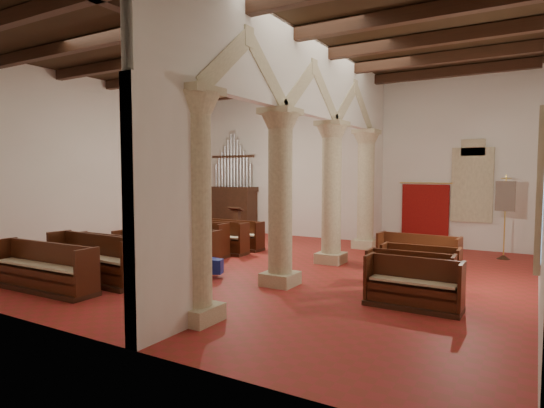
{
  "coord_description": "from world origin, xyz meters",
  "views": [
    {
      "loc": [
        6.92,
        -10.59,
        2.63
      ],
      "look_at": [
        0.41,
        0.5,
        1.73
      ],
      "focal_mm": 30.0,
      "sensor_mm": 36.0,
      "label": 1
    }
  ],
  "objects": [
    {
      "name": "aisle_pew_2",
      "position": [
        4.68,
        -0.19,
        0.33
      ],
      "size": [
        1.71,
        0.67,
        0.97
      ],
      "rotation": [
        0.0,
        0.0,
        0.01
      ],
      "color": "#361C11",
      "rests_on": "floor"
    },
    {
      "name": "lectern",
      "position": [
        -3.27,
        4.03,
        0.53
      ],
      "size": [
        0.55,
        0.56,
        1.29
      ],
      "rotation": [
        0.0,
        0.0,
        0.09
      ],
      "color": "#3A2412",
      "rests_on": "floor"
    },
    {
      "name": "floor",
      "position": [
        0.0,
        0.0,
        0.0
      ],
      "size": [
        14.0,
        14.0,
        0.0
      ],
      "primitive_type": "plane",
      "color": "maroon",
      "rests_on": "ground"
    },
    {
      "name": "ceiling",
      "position": [
        0.0,
        0.0,
        6.0
      ],
      "size": [
        14.0,
        14.0,
        0.0
      ],
      "primitive_type": "plane",
      "rotation": [
        3.14,
        0.0,
        0.0
      ],
      "color": "black",
      "rests_on": "wall_back"
    },
    {
      "name": "arcade",
      "position": [
        1.8,
        0.0,
        3.56
      ],
      "size": [
        0.9,
        11.9,
        6.0
      ],
      "color": "beige",
      "rests_on": "floor"
    },
    {
      "name": "wall_right",
      "position": [
        7.0,
        0.0,
        3.0
      ],
      "size": [
        0.02,
        12.0,
        6.0
      ],
      "primitive_type": "cube",
      "color": "white",
      "rests_on": "floor"
    },
    {
      "name": "window_right_a",
      "position": [
        6.98,
        -1.5,
        2.2
      ],
      "size": [
        0.03,
        1.0,
        2.2
      ],
      "primitive_type": "cube",
      "color": "#32725E",
      "rests_on": "wall_right"
    },
    {
      "name": "nave_pew_1",
      "position": [
        -2.21,
        -3.49,
        0.37
      ],
      "size": [
        2.92,
        0.89,
        1.12
      ],
      "rotation": [
        0.0,
        0.0,
        -0.05
      ],
      "color": "#361C11",
      "rests_on": "floor"
    },
    {
      "name": "hymnal_box_b",
      "position": [
        0.03,
        -1.66,
        0.28
      ],
      "size": [
        0.44,
        0.4,
        0.36
      ],
      "primitive_type": "cube",
      "rotation": [
        0.0,
        0.0,
        0.35
      ],
      "color": "#162899",
      "rests_on": "floor"
    },
    {
      "name": "nave_pew_3",
      "position": [
        -2.08,
        -1.66,
        0.31
      ],
      "size": [
        2.89,
        0.76,
        0.96
      ],
      "rotation": [
        0.0,
        0.0,
        -0.04
      ],
      "color": "#361C11",
      "rests_on": "floor"
    },
    {
      "name": "window_right_b",
      "position": [
        6.98,
        2.5,
        2.2
      ],
      "size": [
        0.03,
        1.0,
        2.2
      ],
      "primitive_type": "cube",
      "color": "#32725E",
      "rests_on": "wall_right"
    },
    {
      "name": "wall_front",
      "position": [
        0.0,
        -6.0,
        3.0
      ],
      "size": [
        14.0,
        0.02,
        6.0
      ],
      "primitive_type": "cube",
      "color": "white",
      "rests_on": "floor"
    },
    {
      "name": "pipe_organ",
      "position": [
        -4.5,
        5.5,
        1.37
      ],
      "size": [
        2.1,
        0.85,
        4.4
      ],
      "color": "#361C11",
      "rests_on": "floor"
    },
    {
      "name": "nave_pew_0",
      "position": [
        -2.51,
        -4.59,
        0.35
      ],
      "size": [
        2.98,
        0.77,
        1.06
      ],
      "rotation": [
        0.0,
        0.0,
        0.02
      ],
      "color": "#361C11",
      "rests_on": "floor"
    },
    {
      "name": "hymnal_box_a",
      "position": [
        0.1,
        -4.0,
        0.26
      ],
      "size": [
        0.35,
        0.3,
        0.31
      ],
      "primitive_type": "cube",
      "rotation": [
        0.0,
        0.0,
        0.14
      ],
      "color": "#16189A",
      "rests_on": "floor"
    },
    {
      "name": "wall_back",
      "position": [
        0.0,
        6.0,
        3.0
      ],
      "size": [
        14.0,
        0.02,
        6.0
      ],
      "primitive_type": "cube",
      "color": "white",
      "rests_on": "floor"
    },
    {
      "name": "nave_pew_4",
      "position": [
        -2.05,
        -0.89,
        0.35
      ],
      "size": [
        3.09,
        0.8,
        1.05
      ],
      "rotation": [
        0.0,
        0.0,
        -0.03
      ],
      "color": "#361C11",
      "rests_on": "floor"
    },
    {
      "name": "nave_pew_2",
      "position": [
        -2.36,
        -2.77,
        0.33
      ],
      "size": [
        2.89,
        0.7,
        1.01
      ],
      "rotation": [
        0.0,
        0.0,
        0.01
      ],
      "color": "#361C11",
      "rests_on": "floor"
    },
    {
      "name": "processional_banner",
      "position": [
        6.08,
        4.69,
        0.82
      ],
      "size": [
        0.56,
        0.72,
        2.55
      ],
      "rotation": [
        0.0,
        0.0,
        -0.3
      ],
      "color": "#361C11",
      "rests_on": "floor"
    },
    {
      "name": "aisle_pew_3",
      "position": [
        4.32,
        1.22,
        0.35
      ],
      "size": [
        2.09,
        0.82,
        1.03
      ],
      "rotation": [
        0.0,
        0.0,
        -0.07
      ],
      "color": "#361C11",
      "rests_on": "floor"
    },
    {
      "name": "nave_pew_5",
      "position": [
        -2.62,
        0.31,
        0.36
      ],
      "size": [
        2.87,
        0.89,
        1.08
      ],
      "rotation": [
        0.0,
        0.0,
        0.06
      ],
      "color": "#361C11",
      "rests_on": "floor"
    },
    {
      "name": "aisle_pew_1",
      "position": [
        4.67,
        -1.09,
        0.33
      ],
      "size": [
        1.79,
        0.7,
        0.97
      ],
      "rotation": [
        0.0,
        0.0,
        0.03
      ],
      "color": "#361C11",
      "rests_on": "floor"
    },
    {
      "name": "wall_left",
      "position": [
        -7.0,
        0.0,
        3.0
      ],
      "size": [
        0.02,
        12.0,
        6.0
      ],
      "primitive_type": "cube",
      "color": "white",
      "rests_on": "floor"
    },
    {
      "name": "nave_pew_6",
      "position": [
        -2.42,
        1.12,
        0.34
      ],
      "size": [
        2.89,
        0.82,
        1.03
      ],
      "rotation": [
        0.0,
        0.0,
        0.05
      ],
      "color": "#361C11",
      "rests_on": "floor"
    },
    {
      "name": "aisle_pew_0",
      "position": [
        4.9,
        -1.78,
        0.33
      ],
      "size": [
        1.83,
        0.67,
        0.97
      ],
      "rotation": [
        0.0,
        0.0,
        -0.01
      ],
      "color": "#361C11",
      "rests_on": "floor"
    },
    {
      "name": "dossal_curtain",
      "position": [
        3.5,
        5.92,
        1.17
      ],
      "size": [
        1.8,
        0.07,
        2.17
      ],
      "color": "maroon",
      "rests_on": "floor"
    },
    {
      "name": "tube_heater_b",
      "position": [
        -2.6,
        -3.15,
        0.16
      ],
      "size": [
        0.88,
        0.27,
        0.09
      ],
      "primitive_type": "cylinder",
      "rotation": [
        0.0,
        1.57,
        0.21
      ],
      "color": "silver",
      "rests_on": "floor"
    },
    {
      "name": "nave_pew_7",
      "position": [
        -2.34,
        2.05,
        0.32
      ],
      "size": [
        2.78,
        0.66,
        0.98
      ],
      "rotation": [
        0.0,
        0.0,
        0.0
      ],
      "color": "#361C11",
      "rests_on": "floor"
    },
    {
      "name": "window_back",
      "position": [
        5.0,
        5.98,
        2.2
      ],
      "size": [
        1.0,
        0.03,
        2.2
      ],
      "primitive_type": "cube",
      "color": "#32725E",
      "rests_on": "wall_back"
    },
    {
      "name": "ceiling_beams",
      "position": [
        0.0,
        0.0,
        5.82
      ],
      "size": [
        13.8,
        11.8,
        0.3
      ],
      "primitive_type": null,
      "color": "#361C11",
      "rests_on": "wall_back"
    },
    {
      "name": "hymnal_box_c",
      "position": [
        -0.35,
        -1.29,
        0.25
      ],
      "size": [
        0.33,
        0.28,
        0.29
      ],
      "primitive_type": "cube",
      "rotation": [
        0.0,
        0.0,
        -0.16
      ],
      "color": "navy",
      "rests_on": "floor"
    },
    {
      "name": "tube_heater_a",
      "position": [
        -3.0,
        -3.65,
        0.16
      ],
      "size": [
        0.96,
        0.22,
        0.1
      ],
      "primitive_type": "cylinder",
      "rotation": [
        0.0,
        1.57,
        0.13
      ],
      "color": "silver",
      "rests_on": "floor"
    }
  ]
}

